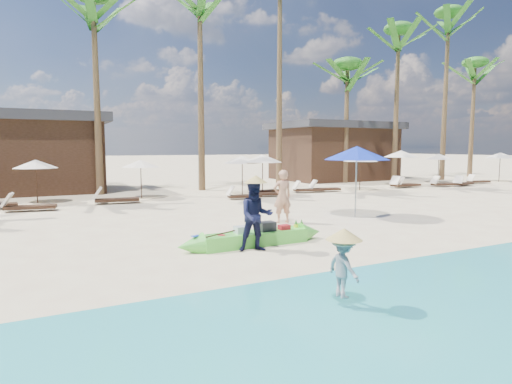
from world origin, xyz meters
name	(u,v)px	position (x,y,z in m)	size (l,w,h in m)	color
ground	(305,242)	(0.00, 0.00, 0.00)	(240.00, 240.00, 0.00)	beige
wet_sand_strip	(481,304)	(0.00, -5.00, 0.00)	(240.00, 4.50, 0.01)	tan
green_canoe	(255,238)	(-1.37, 0.24, 0.19)	(4.49, 0.66, 0.57)	#54D340
tourist	(282,196)	(0.88, 2.71, 0.86)	(0.63, 0.41, 1.73)	tan
vendor_green	(256,216)	(-1.60, -0.30, 0.84)	(0.82, 0.64, 1.69)	black
vendor_yellow	(343,267)	(-2.06, -4.16, 0.65)	(0.61, 0.35, 0.95)	gray
blue_umbrella	(357,153)	(3.79, 2.57, 2.25)	(2.32, 2.32, 2.49)	#99999E
resort_parasol_4	(36,164)	(-6.28, 11.83, 1.73)	(1.86, 1.86, 1.92)	#382116
lounger_4_right	(27,206)	(-6.64, 9.30, 0.22)	(1.96, 0.88, 0.64)	#382116
resort_parasol_5	(141,164)	(-1.80, 11.55, 1.68)	(1.81, 1.81, 1.86)	#382116
lounger_5_left	(114,199)	(-3.30, 10.11, 0.22)	(2.00, 0.84, 0.66)	#382116
resort_parasol_6	(242,159)	(3.26, 10.91, 1.82)	(1.96, 1.96, 2.02)	#382116
lounger_6_left	(242,195)	(2.42, 9.10, 0.19)	(1.73, 0.75, 0.57)	#382116
lounger_6_right	(263,190)	(4.25, 10.52, 0.21)	(1.87, 0.73, 0.62)	#382116
resort_parasol_7	(263,158)	(4.06, 10.16, 1.88)	(2.03, 2.03, 2.09)	#382116
lounger_7_left	(263,193)	(3.78, 9.55, 0.19)	(1.73, 0.98, 0.56)	#382116
lounger_7_right	(306,189)	(6.75, 10.15, 0.19)	(1.77, 0.90, 0.58)	#382116
resort_parasol_8	(360,158)	(10.24, 9.93, 1.85)	(1.99, 1.99, 2.05)	#382116
lounger_8_left	(323,188)	(7.82, 10.12, 0.20)	(1.82, 0.93, 0.59)	#382116
resort_parasol_9	(401,154)	(14.70, 11.24, 2.03)	(2.19, 2.19, 2.25)	#382116
lounger_9_left	(407,184)	(13.87, 9.89, 0.20)	(1.77, 0.56, 0.60)	#382116
lounger_9_right	(402,184)	(13.55, 9.93, 0.21)	(1.94, 0.77, 0.64)	#382116
resort_parasol_10	(439,157)	(18.63, 11.60, 1.81)	(1.95, 1.95, 2.00)	#382116
lounger_10_left	(443,183)	(16.30, 9.24, 0.20)	(1.86, 0.90, 0.61)	#382116
lounger_10_right	(463,183)	(17.85, 9.03, 0.20)	(1.83, 0.92, 0.59)	#382116
resort_parasol_11	(500,155)	(23.15, 10.16, 1.88)	(2.02, 2.02, 2.08)	#382116
lounger_11_left	(477,181)	(20.21, 9.73, 0.19)	(1.72, 0.72, 0.57)	#382116
palm_3	(94,25)	(-3.36, 14.27, 8.58)	(2.08, 2.08, 10.52)	brown
palm_4	(200,20)	(2.15, 14.01, 9.45)	(2.08, 2.08, 11.70)	brown
palm_5	(280,10)	(7.45, 14.38, 10.82)	(2.08, 2.08, 13.60)	brown
palm_6	(347,79)	(12.84, 14.52, 7.05)	(2.08, 2.08, 8.51)	brown
palm_7	(398,53)	(16.57, 13.68, 8.99)	(2.08, 2.08, 11.08)	brown
palm_8	(448,42)	(21.07, 13.33, 10.18)	(2.08, 2.08, 12.70)	brown
palm_9	(474,79)	(26.21, 14.81, 8.06)	(2.08, 2.08, 9.82)	brown
pavilion_west	(0,152)	(-8.00, 17.50, 2.19)	(10.80, 6.60, 4.30)	#382116
pavilion_east	(333,151)	(14.00, 17.50, 2.20)	(8.80, 6.60, 4.30)	#382116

